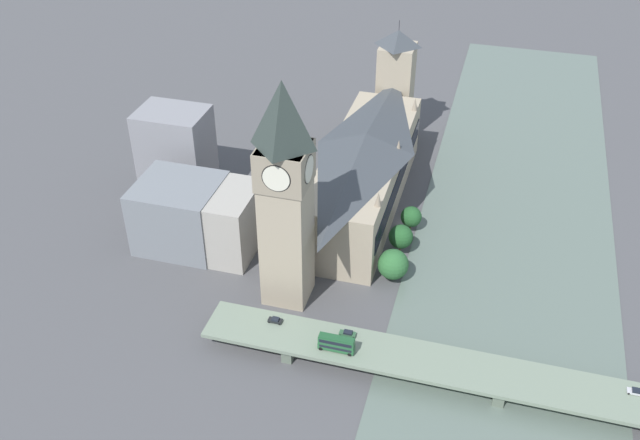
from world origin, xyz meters
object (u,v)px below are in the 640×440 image
object	(u,v)px
clock_tower	(285,192)
victoria_tower	(395,85)
car_northbound_lead	(348,333)
car_northbound_tail	(275,320)
car_northbound_mid	(636,391)
double_decker_bus_lead	(336,343)
road_bridge	(501,378)
parliament_hall	(365,170)

from	to	relation	value
clock_tower	victoria_tower	size ratio (longest dim) A/B	1.43
victoria_tower	car_northbound_lead	xyz separation A→B (m)	(-12.24, 130.77, -16.90)
victoria_tower	car_northbound_tail	xyz separation A→B (m)	(9.17, 131.16, -16.90)
car_northbound_tail	car_northbound_mid	bearing A→B (deg)	-179.99
victoria_tower	car_northbound_tail	bearing A→B (deg)	86.00
double_decker_bus_lead	car_northbound_lead	xyz separation A→B (m)	(-1.61, -6.49, -1.97)
victoria_tower	car_northbound_mid	distance (m)	159.35
clock_tower	car_northbound_mid	xyz separation A→B (m)	(-100.27, 18.90, -31.88)
car_northbound_mid	car_northbound_tail	xyz separation A→B (m)	(98.09, 0.02, 0.04)
road_bridge	parliament_hall	bearing A→B (deg)	-54.66
victoria_tower	car_northbound_tail	size ratio (longest dim) A/B	12.65
victoria_tower	double_decker_bus_lead	xyz separation A→B (m)	(-10.63, 137.26, -14.93)
parliament_hall	victoria_tower	size ratio (longest dim) A/B	1.78
car_northbound_mid	double_decker_bus_lead	bearing A→B (deg)	4.46
road_bridge	double_decker_bus_lead	distance (m)	44.94
parliament_hall	car_northbound_lead	bearing A→B (deg)	99.30
victoria_tower	road_bridge	distance (m)	146.41
double_decker_bus_lead	car_northbound_mid	xyz separation A→B (m)	(-78.29, -6.11, -2.01)
parliament_hall	double_decker_bus_lead	xyz separation A→B (m)	(-10.58, 80.93, -6.23)
car_northbound_lead	car_northbound_tail	xyz separation A→B (m)	(21.41, 0.40, 0.00)
road_bridge	car_northbound_mid	distance (m)	33.79
clock_tower	parliament_hall	bearing A→B (deg)	-101.52
parliament_hall	car_northbound_mid	world-z (taller)	parliament_hall
double_decker_bus_lead	road_bridge	bearing A→B (deg)	-176.17
road_bridge	car_northbound_lead	world-z (taller)	car_northbound_lead
double_decker_bus_lead	victoria_tower	bearing A→B (deg)	-85.57
parliament_hall	road_bridge	size ratio (longest dim) A/B	0.54
victoria_tower	road_bridge	bearing A→B (deg)	112.39
parliament_hall	double_decker_bus_lead	size ratio (longest dim) A/B	8.92
clock_tower	victoria_tower	distance (m)	113.80
car_northbound_tail	road_bridge	bearing A→B (deg)	177.24
car_northbound_lead	car_northbound_tail	world-z (taller)	car_northbound_lead
clock_tower	car_northbound_tail	size ratio (longest dim) A/B	18.04
double_decker_bus_lead	parliament_hall	bearing A→B (deg)	-82.56
clock_tower	car_northbound_tail	xyz separation A→B (m)	(-2.17, 18.92, -31.85)
double_decker_bus_lead	car_northbound_lead	bearing A→B (deg)	-103.91
car_northbound_lead	parliament_hall	bearing A→B (deg)	-80.70
victoria_tower	road_bridge	world-z (taller)	victoria_tower
car_northbound_lead	double_decker_bus_lead	bearing A→B (deg)	76.09
road_bridge	double_decker_bus_lead	size ratio (longest dim) A/B	16.42
parliament_hall	road_bridge	bearing A→B (deg)	125.34
clock_tower	double_decker_bus_lead	size ratio (longest dim) A/B	7.17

